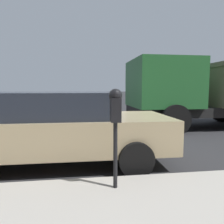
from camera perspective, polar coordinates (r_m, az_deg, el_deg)
name	(u,v)px	position (r m, az deg, el deg)	size (l,w,h in m)	color
ground_plane	(77,149)	(5.83, -9.15, -9.59)	(220.00, 220.00, 0.00)	#2B2B2D
parking_meter	(115,113)	(3.07, 0.90, -0.25)	(0.21, 0.19, 1.44)	black
car_tan	(56,126)	(4.72, -14.38, -3.56)	(2.14, 4.65, 1.49)	tan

